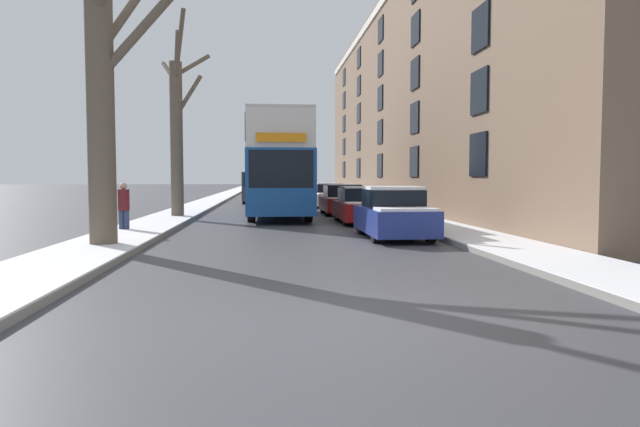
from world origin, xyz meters
The scene contains 13 objects.
ground_plane centered at (0.00, 0.00, 0.00)m, with size 320.00×320.00×0.00m, color #424247.
sidewalk_left centered at (-4.85, 53.00, 0.08)m, with size 2.03×130.00×0.16m.
sidewalk_right centered at (4.85, 53.00, 0.08)m, with size 2.03×130.00×0.16m.
terrace_facade_right centered at (10.36, 26.63, 6.18)m, with size 9.10×44.73×12.35m.
bare_tree_left_0 centered at (-4.67, 7.25, 3.49)m, with size 2.16×4.17×7.58m.
bare_tree_left_1 centered at (-4.54, 17.46, 3.78)m, with size 2.22×3.21×8.28m.
double_decker_bus centered at (-0.35, 18.71, 2.46)m, with size 2.60×10.13×4.35m.
parked_car_0 centered at (2.75, 9.30, 0.68)m, with size 1.71×3.98×1.49m.
parked_car_1 centered at (2.75, 14.91, 0.65)m, with size 1.76×4.27×1.39m.
parked_car_2 centered at (2.75, 20.30, 0.66)m, with size 1.88×4.10×1.43m.
parked_car_3 centered at (2.75, 26.48, 0.66)m, with size 1.71×4.46×1.44m.
oncoming_van centered at (-1.48, 32.69, 1.16)m, with size 1.95×5.14×2.13m.
pedestrian_left_sidewalk centered at (-5.24, 11.20, 0.87)m, with size 0.34×0.34×1.58m.
Camera 1 is at (-0.88, -6.72, 1.72)m, focal length 32.00 mm.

